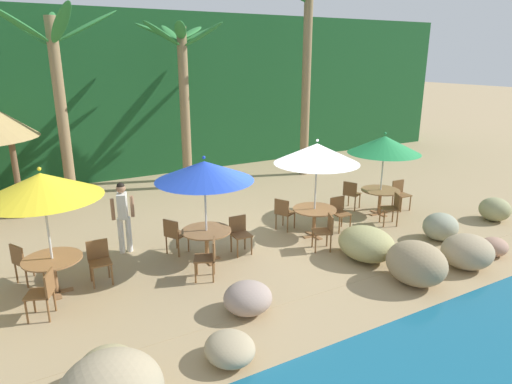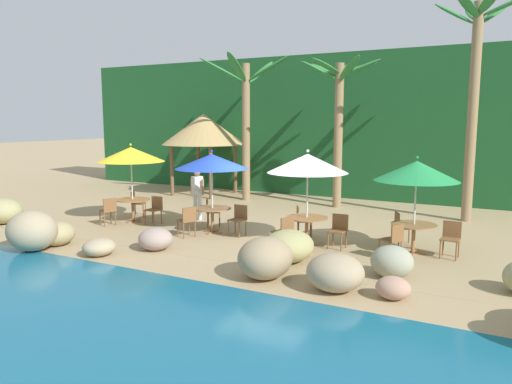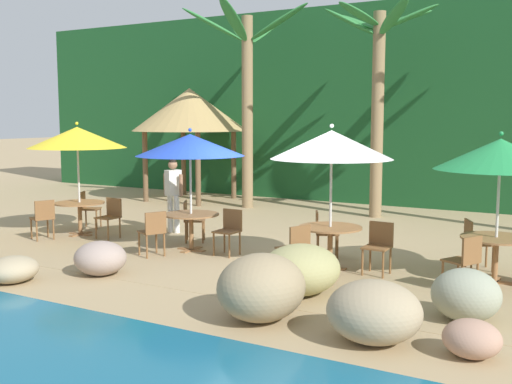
% 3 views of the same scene
% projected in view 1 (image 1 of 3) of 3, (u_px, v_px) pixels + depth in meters
% --- Properties ---
extents(ground_plane, '(120.00, 120.00, 0.00)m').
position_uv_depth(ground_plane, '(271.00, 242.00, 11.12)').
color(ground_plane, tan).
extents(terrace_deck, '(18.00, 5.20, 0.01)m').
position_uv_depth(terrace_deck, '(271.00, 242.00, 11.12)').
color(terrace_deck, tan).
rests_on(terrace_deck, ground).
extents(foliage_backdrop, '(28.00, 2.40, 6.00)m').
position_uv_depth(foliage_backdrop, '(154.00, 93.00, 17.75)').
color(foliage_backdrop, '#194C23').
rests_on(foliage_backdrop, ground).
extents(rock_seawall, '(17.68, 3.43, 1.02)m').
position_uv_depth(rock_seawall, '(398.00, 266.00, 8.98)').
color(rock_seawall, '#93A274').
rests_on(rock_seawall, ground).
extents(umbrella_yellow, '(2.14, 2.14, 2.53)m').
position_uv_depth(umbrella_yellow, '(42.00, 186.00, 8.10)').
color(umbrella_yellow, silver).
rests_on(umbrella_yellow, ground).
extents(dining_table_yellow, '(1.10, 1.10, 0.74)m').
position_uv_depth(dining_table_yellow, '(53.00, 264.00, 8.56)').
color(dining_table_yellow, olive).
rests_on(dining_table_yellow, ground).
extents(chair_yellow_seaward, '(0.43, 0.44, 0.87)m').
position_uv_depth(chair_yellow_seaward, '(99.00, 258.00, 9.05)').
color(chair_yellow_seaward, brown).
rests_on(chair_yellow_seaward, ground).
extents(chair_yellow_inland, '(0.58, 0.57, 0.87)m').
position_uv_depth(chair_yellow_inland, '(23.00, 261.00, 8.95)').
color(chair_yellow_inland, brown).
rests_on(chair_yellow_inland, ground).
extents(chair_yellow_left, '(0.56, 0.55, 0.87)m').
position_uv_depth(chair_yellow_left, '(44.00, 291.00, 7.79)').
color(chair_yellow_left, brown).
rests_on(chair_yellow_left, ground).
extents(umbrella_blue, '(2.12, 2.12, 2.42)m').
position_uv_depth(umbrella_blue, '(204.00, 171.00, 9.51)').
color(umbrella_blue, silver).
rests_on(umbrella_blue, ground).
extents(dining_table_blue, '(1.10, 1.10, 0.74)m').
position_uv_depth(dining_table_blue, '(207.00, 235.00, 9.94)').
color(dining_table_blue, olive).
rests_on(dining_table_blue, ground).
extents(chair_blue_seaward, '(0.43, 0.44, 0.87)m').
position_uv_depth(chair_blue_seaward, '(240.00, 232.00, 10.42)').
color(chair_blue_seaward, brown).
rests_on(chair_blue_seaward, ground).
extents(chair_blue_inland, '(0.58, 0.58, 0.87)m').
position_uv_depth(chair_blue_inland, '(174.00, 234.00, 10.30)').
color(chair_blue_inland, brown).
rests_on(chair_blue_inland, ground).
extents(chair_blue_left, '(0.57, 0.57, 0.87)m').
position_uv_depth(chair_blue_left, '(209.00, 256.00, 9.16)').
color(chair_blue_left, brown).
rests_on(chair_blue_left, ground).
extents(umbrella_white, '(2.10, 2.10, 2.51)m').
position_uv_depth(umbrella_white, '(317.00, 154.00, 10.87)').
color(umbrella_white, silver).
rests_on(umbrella_white, ground).
extents(dining_table_white, '(1.10, 1.10, 0.74)m').
position_uv_depth(dining_table_white, '(314.00, 213.00, 11.32)').
color(dining_table_white, olive).
rests_on(dining_table_white, ground).
extents(chair_white_seaward, '(0.43, 0.44, 0.87)m').
position_uv_depth(chair_white_seaward, '(339.00, 211.00, 11.81)').
color(chair_white_seaward, brown).
rests_on(chair_white_seaward, ground).
extents(chair_white_inland, '(0.57, 0.57, 0.87)m').
position_uv_depth(chair_white_inland, '(284.00, 212.00, 11.74)').
color(chair_white_inland, brown).
rests_on(chair_white_inland, ground).
extents(chair_white_left, '(0.56, 0.56, 0.87)m').
position_uv_depth(chair_white_left, '(326.00, 229.00, 10.55)').
color(chair_white_left, brown).
rests_on(chair_white_left, ground).
extents(umbrella_green, '(2.03, 2.03, 2.41)m').
position_uv_depth(umbrella_green, '(384.00, 145.00, 12.50)').
color(umbrella_green, silver).
rests_on(umbrella_green, ground).
extents(dining_table_green, '(1.10, 1.10, 0.74)m').
position_uv_depth(dining_table_green, '(380.00, 194.00, 12.92)').
color(dining_table_green, olive).
rests_on(dining_table_green, ground).
extents(chair_green_seaward, '(0.44, 0.45, 0.87)m').
position_uv_depth(chair_green_seaward, '(400.00, 193.00, 13.39)').
color(chair_green_seaward, brown).
rests_on(chair_green_seaward, ground).
extents(chair_green_inland, '(0.57, 0.57, 0.87)m').
position_uv_depth(chair_green_inland, '(351.00, 193.00, 13.34)').
color(chair_green_inland, brown).
rests_on(chair_green_inland, ground).
extents(chair_green_left, '(0.57, 0.57, 0.87)m').
position_uv_depth(chair_green_left, '(393.00, 207.00, 12.14)').
color(chair_green_left, brown).
rests_on(chair_green_left, ground).
extents(palm_tree_nearest, '(3.61, 3.73, 5.77)m').
position_uv_depth(palm_tree_nearest, '(56.00, 78.00, 12.79)').
color(palm_tree_nearest, olive).
rests_on(palm_tree_nearest, ground).
extents(palm_tree_second, '(2.91, 2.91, 5.48)m').
position_uv_depth(palm_tree_second, '(183.00, 76.00, 14.72)').
color(palm_tree_second, olive).
rests_on(palm_tree_second, ground).
extents(palm_tree_third, '(2.89, 2.84, 7.03)m').
position_uv_depth(palm_tree_third, '(307.00, 51.00, 16.22)').
color(palm_tree_third, olive).
rests_on(palm_tree_third, ground).
extents(waiter_in_white, '(0.52, 0.39, 1.70)m').
position_uv_depth(waiter_in_white, '(123.00, 212.00, 10.28)').
color(waiter_in_white, white).
rests_on(waiter_in_white, ground).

